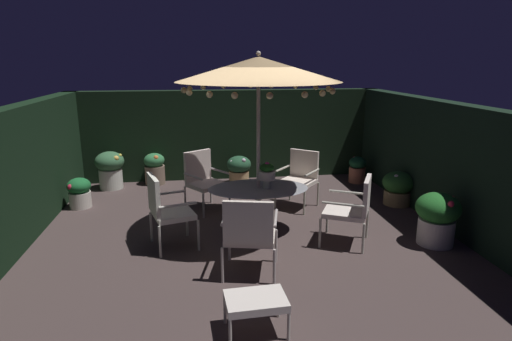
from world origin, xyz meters
TOP-DOWN VIEW (x-y plane):
  - ground_plane at (0.00, 0.00)m, footprint 6.81×6.84m
  - hedge_backdrop_rear at (0.00, 3.27)m, footprint 6.81×0.30m
  - hedge_backdrop_left at (-3.26, 0.00)m, footprint 0.30×6.84m
  - hedge_backdrop_right at (3.26, 0.00)m, footprint 0.30×6.84m
  - patio_dining_table at (0.22, 0.02)m, footprint 1.53×1.05m
  - patio_umbrella at (0.22, 0.02)m, footprint 2.38×2.38m
  - centerpiece_planter at (0.34, -0.02)m, footprint 0.25×0.25m
  - patio_chair_north at (1.14, 1.11)m, footprint 0.84×0.84m
  - patio_chair_northeast at (-0.60, 1.19)m, footprint 0.82×0.81m
  - patio_chair_east at (-1.15, -0.39)m, footprint 0.72×0.75m
  - patio_chair_southeast at (-0.09, -1.38)m, footprint 0.77×0.76m
  - patio_chair_south at (1.49, -0.63)m, footprint 0.83×0.82m
  - ottoman_footrest at (-0.17, -2.49)m, footprint 0.61×0.45m
  - potted_plant_back_right at (-2.81, 1.57)m, footprint 0.41×0.41m
  - potted_plant_right_near at (2.69, -0.80)m, footprint 0.62×0.62m
  - potted_plant_back_center at (2.94, 0.93)m, footprint 0.57×0.57m
  - potted_plant_right_far at (2.74, 2.44)m, footprint 0.37×0.37m
  - potted_plant_left_near at (-1.60, 2.93)m, footprint 0.43×0.43m
  - potted_plant_left_far at (-2.47, 2.72)m, footprint 0.58×0.58m
  - potted_plant_front_corner at (0.19, 2.69)m, footprint 0.52×0.52m

SIDE VIEW (x-z plane):
  - ground_plane at x=0.00m, z-range -0.02..0.00m
  - potted_plant_back_right at x=-2.81m, z-range 0.01..0.56m
  - potted_plant_right_far at x=2.74m, z-range 0.01..0.58m
  - ottoman_footrest at x=-0.17m, z-range 0.14..0.51m
  - potted_plant_back_center at x=2.94m, z-range 0.02..0.64m
  - potted_plant_front_corner at x=0.19m, z-range 0.03..0.64m
  - potted_plant_left_near at x=-1.60m, z-range 0.01..0.68m
  - potted_plant_right_near at x=2.69m, z-range 0.04..0.81m
  - potted_plant_left_far at x=-2.47m, z-range 0.04..0.82m
  - patio_dining_table at x=0.22m, z-range 0.20..0.92m
  - patio_chair_south at x=1.49m, z-range 0.07..1.08m
  - patio_chair_north at x=1.14m, z-range 0.07..1.08m
  - patio_chair_northeast at x=-0.60m, z-range 0.07..1.10m
  - patio_chair_southeast at x=-0.09m, z-range 0.08..1.11m
  - patio_chair_east at x=-1.15m, z-range 0.08..1.14m
  - centerpiece_planter at x=0.34m, z-range 0.75..1.15m
  - hedge_backdrop_rear at x=0.00m, z-range 0.00..1.96m
  - hedge_backdrop_left at x=-3.26m, z-range 0.00..1.96m
  - hedge_backdrop_right at x=3.26m, z-range 0.00..1.96m
  - patio_umbrella at x=0.22m, z-range 1.10..3.82m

